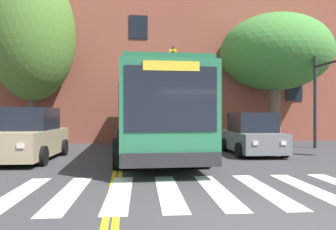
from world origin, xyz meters
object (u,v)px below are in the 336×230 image
at_px(traffic_light_overhead, 172,79).
at_px(street_tree_curbside_large, 275,53).
at_px(street_tree_curbside_small, 33,35).
at_px(car_tan_near_lane, 29,137).
at_px(car_grey_far_lane, 252,135).
at_px(city_bus, 153,113).
at_px(car_teal_behind_bus, 139,127).

height_order(traffic_light_overhead, street_tree_curbside_large, street_tree_curbside_large).
bearing_deg(street_tree_curbside_small, street_tree_curbside_large, -0.57).
bearing_deg(car_tan_near_lane, street_tree_curbside_small, 103.77).
height_order(car_tan_near_lane, street_tree_curbside_small, street_tree_curbside_small).
relative_size(car_tan_near_lane, street_tree_curbside_large, 0.51).
relative_size(car_grey_far_lane, street_tree_curbside_small, 0.41).
bearing_deg(traffic_light_overhead, street_tree_curbside_small, 167.28).
bearing_deg(car_tan_near_lane, city_bus, 10.18).
relative_size(city_bus, car_teal_behind_bus, 2.29).
bearing_deg(street_tree_curbside_large, street_tree_curbside_small, 179.43).
distance_m(car_teal_behind_bus, traffic_light_overhead, 6.60).
height_order(city_bus, car_tan_near_lane, city_bus).
relative_size(traffic_light_overhead, street_tree_curbside_small, 0.55).
distance_m(car_teal_behind_bus, street_tree_curbside_large, 10.02).
xyz_separation_m(car_tan_near_lane, street_tree_curbside_small, (-1.43, 5.84, 5.12)).
distance_m(car_grey_far_lane, street_tree_curbside_large, 7.52).
xyz_separation_m(car_grey_far_lane, street_tree_curbside_large, (3.40, 4.98, 4.50)).
relative_size(car_tan_near_lane, car_grey_far_lane, 1.18).
bearing_deg(city_bus, car_grey_far_lane, -1.57).
distance_m(city_bus, street_tree_curbside_large, 9.71).
distance_m(car_grey_far_lane, car_teal_behind_bus, 10.29).
height_order(car_tan_near_lane, street_tree_curbside_large, street_tree_curbside_large).
bearing_deg(street_tree_curbside_small, car_teal_behind_bus, 35.34).
bearing_deg(street_tree_curbside_small, traffic_light_overhead, -12.72).
xyz_separation_m(car_tan_near_lane, car_grey_far_lane, (8.89, 0.72, -0.06)).
bearing_deg(car_teal_behind_bus, traffic_light_overhead, -75.69).
height_order(city_bus, car_teal_behind_bus, city_bus).
relative_size(car_tan_near_lane, traffic_light_overhead, 0.88).
height_order(car_tan_near_lane, car_teal_behind_bus, car_tan_near_lane).
bearing_deg(car_grey_far_lane, street_tree_curbside_small, 153.64).
distance_m(city_bus, street_tree_curbside_small, 8.95).
bearing_deg(car_tan_near_lane, car_teal_behind_bus, 66.06).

